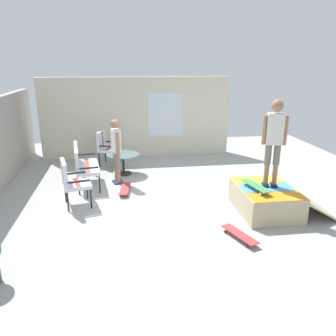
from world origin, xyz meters
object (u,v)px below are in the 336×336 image
(person_skater, at_px, (274,137))
(skateboard_spare, at_px, (240,235))
(patio_chair_near_house, at_px, (106,145))
(skate_ramp, at_px, (267,199))
(skateboard_by_bench, at_px, (125,189))
(patio_chair_by_wall, at_px, (71,179))
(patio_table, at_px, (123,160))
(skateboard_on_ramp, at_px, (256,186))
(person_watching, at_px, (116,147))
(patio_bench, at_px, (82,162))

(person_skater, bearing_deg, skateboard_spare, 137.24)
(person_skater, bearing_deg, patio_chair_near_house, 42.75)
(skate_ramp, relative_size, skateboard_by_bench, 2.21)
(skateboard_spare, bearing_deg, skateboard_by_bench, 37.91)
(patio_chair_by_wall, xyz_separation_m, patio_table, (1.98, -1.11, -0.21))
(patio_chair_near_house, height_order, patio_chair_by_wall, same)
(skateboard_by_bench, bearing_deg, skateboard_on_ramp, -121.57)
(patio_table, bearing_deg, person_watching, 166.92)
(patio_bench, bearing_deg, person_watching, -84.58)
(patio_table, distance_m, person_skater, 4.20)
(patio_chair_by_wall, relative_size, patio_table, 1.13)
(patio_chair_near_house, distance_m, skateboard_on_ramp, 4.95)
(patio_chair_near_house, bearing_deg, skateboard_spare, -153.03)
(patio_chair_by_wall, bearing_deg, skateboard_spare, -121.30)
(person_skater, bearing_deg, skateboard_by_bench, 64.31)
(patio_chair_near_house, bearing_deg, patio_table, -152.82)
(skate_ramp, distance_m, patio_bench, 4.41)
(skate_ramp, distance_m, patio_chair_near_house, 5.09)
(patio_table, height_order, skateboard_on_ramp, skateboard_on_ramp)
(skate_ramp, xyz_separation_m, skateboard_spare, (-1.01, 0.93, -0.18))
(patio_chair_near_house, xyz_separation_m, skateboard_on_ramp, (-3.88, -3.07, 0.00))
(person_watching, bearing_deg, skateboard_on_ramp, -129.34)
(patio_chair_near_house, xyz_separation_m, patio_table, (-0.96, -0.49, -0.21))
(patio_bench, distance_m, patio_chair_by_wall, 1.22)
(patio_table, bearing_deg, patio_chair_near_house, 27.18)
(patio_table, bearing_deg, person_skater, -133.15)
(person_skater, distance_m, skateboard_by_bench, 3.58)
(patio_bench, distance_m, person_watching, 0.91)
(patio_chair_near_house, height_order, skateboard_by_bench, patio_chair_near_house)
(patio_chair_near_house, distance_m, patio_chair_by_wall, 3.00)
(patio_chair_by_wall, bearing_deg, person_watching, -36.46)
(skateboard_by_bench, bearing_deg, skate_ramp, -117.28)
(person_skater, bearing_deg, patio_chair_by_wall, 79.07)
(patio_bench, relative_size, patio_chair_near_house, 1.29)
(skateboard_spare, bearing_deg, person_skater, -42.76)
(person_watching, distance_m, skateboard_on_ramp, 3.55)
(patio_bench, relative_size, skateboard_on_ramp, 1.59)
(skate_ramp, bearing_deg, skateboard_spare, 137.25)
(skate_ramp, distance_m, skateboard_on_ramp, 0.48)
(skateboard_by_bench, relative_size, skateboard_on_ramp, 0.99)
(skateboard_spare, bearing_deg, patio_table, 26.91)
(patio_chair_by_wall, height_order, patio_table, patio_chair_by_wall)
(patio_chair_by_wall, relative_size, skateboard_by_bench, 1.24)
(patio_table, bearing_deg, patio_bench, 127.37)
(person_skater, distance_m, skateboard_spare, 2.09)
(patio_chair_near_house, relative_size, person_watching, 0.62)
(person_watching, xyz_separation_m, person_skater, (-2.08, -3.11, 0.62))
(skate_ramp, relative_size, patio_chair_by_wall, 1.77)
(skateboard_on_ramp, bearing_deg, person_skater, -66.19)
(patio_chair_near_house, height_order, person_skater, person_skater)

